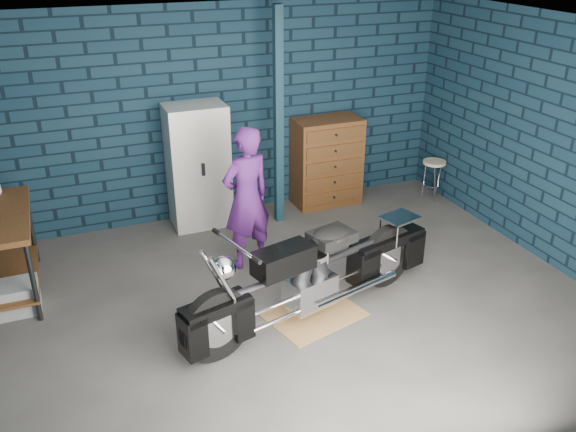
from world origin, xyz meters
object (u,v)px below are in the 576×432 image
at_px(workbench, 6,255).
at_px(locker, 198,166).
at_px(tool_chest, 327,162).
at_px(shop_stool, 433,180).
at_px(person, 247,198).
at_px(motorcycle, 315,268).
at_px(storage_bin, 13,298).

height_order(workbench, locker, locker).
bearing_deg(tool_chest, workbench, -167.33).
bearing_deg(locker, shop_stool, -8.01).
distance_m(person, tool_chest, 1.98).
xyz_separation_m(locker, tool_chest, (1.78, 0.00, -0.18)).
xyz_separation_m(motorcycle, person, (-0.28, 1.22, 0.27)).
height_order(tool_chest, shop_stool, tool_chest).
xyz_separation_m(workbench, locker, (2.26, 0.91, 0.33)).
bearing_deg(motorcycle, tool_chest, 47.56).
height_order(workbench, motorcycle, motorcycle).
bearing_deg(tool_chest, locker, 180.00).
bearing_deg(workbench, motorcycle, -29.02).
relative_size(workbench, tool_chest, 1.17).
distance_m(storage_bin, tool_chest, 4.24).
relative_size(tool_chest, shop_stool, 2.09).
height_order(motorcycle, tool_chest, tool_chest).
xyz_separation_m(person, tool_chest, (1.54, 1.22, -0.21)).
bearing_deg(storage_bin, shop_stool, 8.73).
relative_size(motorcycle, locker, 1.56).
xyz_separation_m(workbench, storage_bin, (0.02, -0.38, -0.30)).
bearing_deg(storage_bin, person, 1.44).
relative_size(motorcycle, tool_chest, 2.05).
height_order(motorcycle, locker, locker).
xyz_separation_m(motorcycle, storage_bin, (-2.75, 1.16, -0.39)).
relative_size(motorcycle, person, 1.51).
bearing_deg(locker, motorcycle, -78.20).
height_order(storage_bin, shop_stool, shop_stool).
xyz_separation_m(motorcycle, tool_chest, (1.27, 2.45, 0.06)).
distance_m(person, shop_stool, 3.11).
distance_m(motorcycle, storage_bin, 3.01).
distance_m(tool_chest, shop_stool, 1.52).
bearing_deg(motorcycle, person, 87.74).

